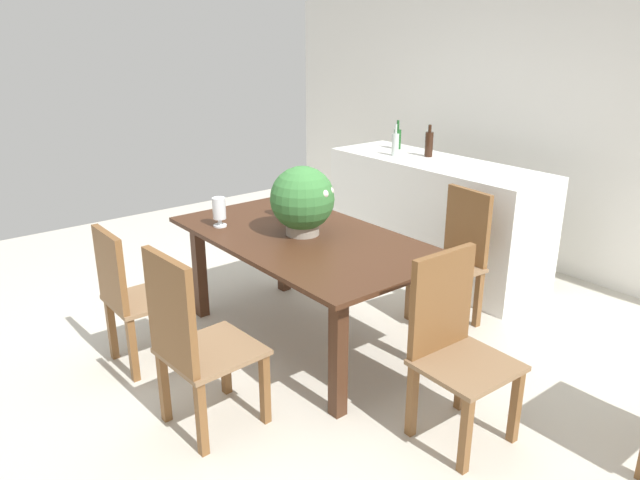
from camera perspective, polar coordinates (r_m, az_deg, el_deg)
ground_plane at (r=4.13m, az=-2.42°, el=-9.80°), size 7.04×7.04×0.00m
back_wall at (r=5.58m, az=19.83°, el=11.01°), size 6.40×0.10×2.60m
dining_table at (r=3.90m, az=-1.43°, el=-1.06°), size 1.83×1.02×0.75m
chair_far_right at (r=4.34m, az=12.84°, el=-1.09°), size 0.46×0.45×0.97m
chair_foot_end at (r=3.15m, az=12.51°, el=-9.13°), size 0.44×0.47×0.98m
chair_near_left at (r=3.84m, az=-17.53°, el=-4.76°), size 0.41×0.44×0.91m
chair_near_right at (r=3.12m, az=-12.12°, el=-9.11°), size 0.48×0.49×1.01m
flower_centerpiece at (r=3.83m, az=-1.67°, el=3.83°), size 0.41×0.41×0.45m
crystal_vase_left at (r=4.24m, az=-3.37°, el=3.68°), size 0.10×0.10×0.19m
crystal_vase_center_near at (r=4.07m, az=-9.55°, el=2.84°), size 0.09×0.09×0.20m
wine_glass at (r=4.26m, az=-0.18°, el=3.67°), size 0.07×0.07×0.14m
kitchen_counter at (r=5.24m, az=10.74°, el=2.16°), size 1.98×0.66×0.97m
wine_bottle_tall at (r=5.27m, az=7.16°, el=9.03°), size 0.06×0.06×0.27m
wine_bottle_clear at (r=5.28m, az=10.31°, el=8.99°), size 0.07×0.07×0.27m
wine_bottle_amber at (r=5.58m, az=7.37°, el=9.54°), size 0.07×0.07×0.26m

